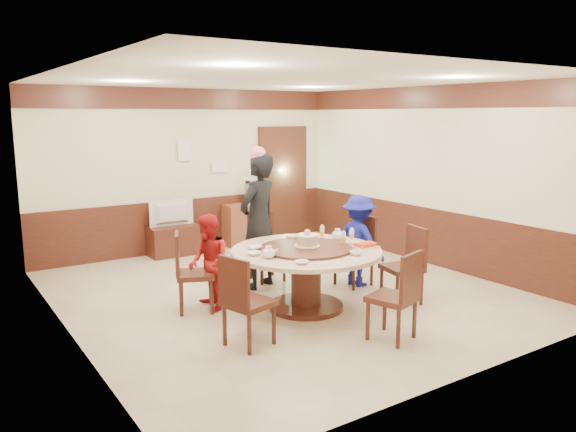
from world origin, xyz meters
TOP-DOWN VIEW (x-y plane):
  - room at (0.01, 0.01)m, footprint 6.00×6.04m
  - banquet_table at (-0.13, -0.69)m, footprint 1.83×1.83m
  - chair_0 at (1.01, -0.26)m, footprint 0.49×0.48m
  - chair_1 at (0.11, 0.63)m, footprint 0.47×0.48m
  - chair_2 at (-1.30, 0.01)m, footprint 0.58×0.58m
  - chair_3 at (-1.28, -1.27)m, footprint 0.55×0.54m
  - chair_4 at (0.08, -1.99)m, footprint 0.55×0.56m
  - chair_5 at (1.03, -1.17)m, footprint 0.52×0.52m
  - person_standing at (-0.16, 0.40)m, footprint 0.80×0.67m
  - person_red at (-1.14, -0.07)m, footprint 0.54×0.64m
  - person_blue at (1.05, -0.29)m, footprint 0.61×0.89m
  - birthday_cake at (-0.09, -0.65)m, footprint 0.32×0.32m
  - teapot_left at (-0.73, -0.80)m, footprint 0.17×0.15m
  - teapot_right at (0.52, -0.48)m, footprint 0.17×0.15m
  - bowl_0 at (-0.65, -0.34)m, footprint 0.17×0.17m
  - bowl_1 at (0.18, -1.24)m, footprint 0.15×0.15m
  - bowl_2 at (-0.56, -1.22)m, footprint 0.15×0.15m
  - bowl_3 at (0.51, -0.84)m, footprint 0.15×0.15m
  - bowl_4 at (-0.80, -0.59)m, footprint 0.17×0.17m
  - bowl_5 at (0.03, -0.11)m, footprint 0.14×0.14m
  - saucer_near at (-0.38, -1.34)m, footprint 0.18×0.18m
  - saucer_far at (0.32, -0.19)m, footprint 0.18×0.18m
  - shrimp_platter at (0.52, -1.02)m, footprint 0.30×0.20m
  - bottle_0 at (0.38, -0.76)m, footprint 0.06×0.06m
  - bottle_1 at (0.61, -0.66)m, footprint 0.06×0.06m
  - bottle_2 at (0.40, -0.29)m, footprint 0.06×0.06m
  - tv_stand at (-0.44, 2.75)m, footprint 0.85×0.45m
  - television at (-0.44, 2.75)m, footprint 0.77×0.13m
  - side_cabinet at (0.97, 2.78)m, footprint 0.80×0.40m
  - thermos at (1.03, 2.78)m, footprint 0.15×0.15m
  - notice_left at (-0.10, 2.96)m, footprint 0.25×0.00m
  - notice_right at (0.55, 2.96)m, footprint 0.30×0.00m

SIDE VIEW (x-z plane):
  - tv_stand at x=-0.44m, z-range 0.00..0.50m
  - chair_0 at x=1.01m, z-range -0.18..0.79m
  - chair_1 at x=0.11m, z-range -0.18..0.79m
  - chair_2 at x=-1.30m, z-range -0.18..0.79m
  - chair_3 at x=-1.28m, z-range -0.18..0.79m
  - chair_4 at x=0.08m, z-range -0.18..0.79m
  - chair_5 at x=1.03m, z-range -0.18..0.79m
  - side_cabinet at x=0.97m, z-range 0.00..0.75m
  - banquet_table at x=-0.13m, z-range 0.14..0.92m
  - person_red at x=-1.14m, z-range 0.00..1.18m
  - person_blue at x=1.05m, z-range 0.00..1.27m
  - television at x=-0.44m, z-range 0.50..0.94m
  - saucer_near at x=-0.38m, z-range 0.75..0.76m
  - saucer_far at x=0.32m, z-range 0.75..0.76m
  - bowl_2 at x=-0.56m, z-range 0.75..0.79m
  - bowl_0 at x=-0.65m, z-range 0.75..0.79m
  - bowl_4 at x=-0.80m, z-range 0.75..0.79m
  - bowl_5 at x=0.03m, z-range 0.75..0.79m
  - bowl_3 at x=0.51m, z-range 0.75..0.80m
  - bowl_1 at x=0.18m, z-range 0.75..0.80m
  - shrimp_platter at x=0.52m, z-range 0.75..0.81m
  - teapot_left at x=-0.73m, z-range 0.75..0.87m
  - teapot_right at x=0.52m, z-range 0.75..0.87m
  - bottle_0 at x=0.38m, z-range 0.75..0.91m
  - bottle_1 at x=0.61m, z-range 0.75..0.91m
  - bottle_2 at x=0.40m, z-range 0.75..0.91m
  - birthday_cake at x=-0.09m, z-range 0.75..0.96m
  - person_standing at x=-0.16m, z-range 0.00..1.85m
  - thermos at x=1.03m, z-range 0.75..1.13m
  - room at x=0.01m, z-range -0.34..2.50m
  - notice_right at x=0.55m, z-range 1.34..1.56m
  - notice_left at x=-0.10m, z-range 1.57..1.93m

